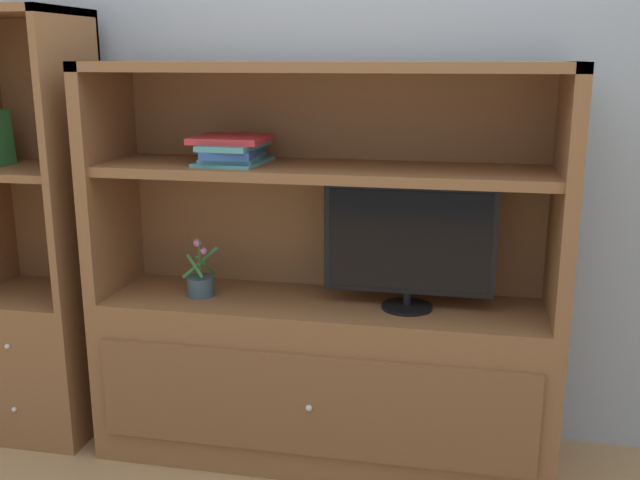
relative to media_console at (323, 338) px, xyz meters
The scene contains 6 objects.
painted_rear_wall 0.98m from the media_console, 90.00° to the left, with size 6.00×0.10×2.80m, color #9EA8B2.
media_console is the anchor object (origin of this frame).
tv_monitor 0.50m from the media_console, ahead, with size 0.62×0.19×0.46m.
potted_plant 0.51m from the media_console, behind, with size 0.13×0.14×0.23m.
magazine_stack 0.79m from the media_console, behind, with size 0.26×0.33×0.10m.
bookshelf_tall 1.20m from the media_console, behind, with size 0.48×0.45×1.71m.
Camera 1 is at (0.51, -2.14, 1.52)m, focal length 40.88 mm.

